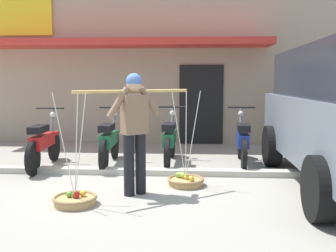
# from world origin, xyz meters

# --- Properties ---
(ground_plane) EXTENTS (90.00, 90.00, 0.00)m
(ground_plane) POSITION_xyz_m (0.00, 0.00, 0.00)
(ground_plane) COLOR #9E998C
(sidewalk_curb) EXTENTS (20.00, 0.24, 0.10)m
(sidewalk_curb) POSITION_xyz_m (0.00, 0.70, 0.05)
(sidewalk_curb) COLOR #BAB4A5
(sidewalk_curb) RESTS_ON ground
(fruit_vendor) EXTENTS (1.43, 1.06, 1.70)m
(fruit_vendor) POSITION_xyz_m (0.01, -0.47, 0.98)
(fruit_vendor) COLOR black
(fruit_vendor) RESTS_ON ground
(fruit_basket_left_side) EXTENTS (0.57, 0.57, 1.45)m
(fruit_basket_left_side) POSITION_xyz_m (-0.70, -0.98, 0.08)
(fruit_basket_left_side) COLOR tan
(fruit_basket_left_side) RESTS_ON ground
(fruit_basket_right_side) EXTENTS (0.57, 0.57, 1.45)m
(fruit_basket_right_side) POSITION_xyz_m (0.71, 0.04, 0.08)
(fruit_basket_right_side) COLOR tan
(fruit_basket_right_side) RESTS_ON ground
(motorcycle_nearest_shop) EXTENTS (0.54, 1.82, 1.09)m
(motorcycle_nearest_shop) POSITION_xyz_m (-1.92, 1.09, 0.45)
(motorcycle_nearest_shop) COLOR black
(motorcycle_nearest_shop) RESTS_ON ground
(motorcycle_second_in_row) EXTENTS (0.54, 1.82, 1.09)m
(motorcycle_second_in_row) POSITION_xyz_m (-0.76, 1.38, 0.45)
(motorcycle_second_in_row) COLOR black
(motorcycle_second_in_row) RESTS_ON ground
(motorcycle_third_in_row) EXTENTS (0.54, 1.82, 1.09)m
(motorcycle_third_in_row) POSITION_xyz_m (0.38, 1.62, 0.45)
(motorcycle_third_in_row) COLOR black
(motorcycle_third_in_row) RESTS_ON ground
(motorcycle_end_of_row) EXTENTS (0.54, 1.82, 1.09)m
(motorcycle_end_of_row) POSITION_xyz_m (1.76, 1.57, 0.45)
(motorcycle_end_of_row) COLOR black
(motorcycle_end_of_row) RESTS_ON ground
(storefront_building) EXTENTS (13.00, 6.00, 4.20)m
(storefront_building) POSITION_xyz_m (-0.92, 6.54, 2.10)
(storefront_building) COLOR tan
(storefront_building) RESTS_ON ground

